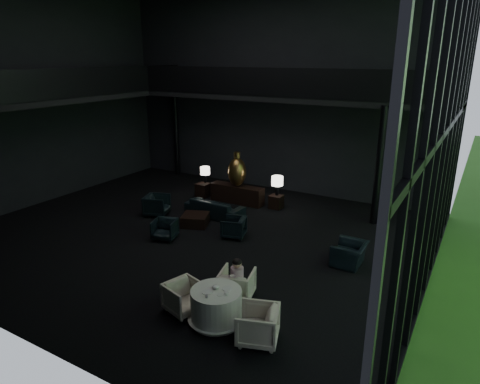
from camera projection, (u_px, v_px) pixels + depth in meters
The scene contains 33 objects.
floor at pixel (191, 235), 13.71m from camera, with size 14.00×12.00×0.02m, color black.
wall_back at pixel (275, 94), 17.44m from camera, with size 14.00×0.04×8.00m, color black.
wall_left at pixel (35, 98), 15.85m from camera, with size 0.04×12.00×8.00m, color black.
curtain_wall at pixel (447, 129), 9.17m from camera, with size 0.20×12.00×8.00m, color black, non-canonical shape.
mezzanine_left at pixel (53, 99), 15.37m from camera, with size 2.00×12.00×0.25m, color black.
mezzanine_back at pixel (288, 97), 16.13m from camera, with size 12.00×2.00×0.25m, color black.
railing_left at pixel (69, 83), 14.71m from camera, with size 0.06×12.00×1.00m, color black.
railing_back at pixel (277, 82), 15.13m from camera, with size 12.00×0.06×1.00m, color black.
column_nw at pixel (176, 133), 20.19m from camera, with size 0.24×0.24×4.00m, color black.
column_ne at pixel (379, 167), 14.10m from camera, with size 0.24×0.24×4.00m, color black.
console at pixel (237, 194), 16.67m from camera, with size 2.17×0.49×0.69m, color black.
bronze_urn at pixel (237, 171), 16.39m from camera, with size 0.71×0.71×1.32m.
side_table_left at pixel (203, 190), 17.44m from camera, with size 0.49×0.49×0.54m, color black.
table_lamp_left at pixel (205, 171), 17.36m from camera, with size 0.39×0.39×0.65m.
side_table_right at pixel (276, 202), 16.09m from camera, with size 0.46×0.46×0.50m, color black.
table_lamp_right at pixel (277, 182), 15.89m from camera, with size 0.43×0.43×0.73m.
sofa at pixel (215, 205), 15.22m from camera, with size 2.20×0.64×0.86m, color black.
lounge_armchair_west at pixel (157, 204), 15.33m from camera, with size 0.85×0.79×0.87m, color black.
lounge_armchair_east at pixel (234, 227), 13.49m from camera, with size 0.64×0.60×0.66m, color black.
lounge_armchair_south at pixel (165, 229), 13.34m from camera, with size 0.62×0.58×0.64m, color black.
window_armchair at pixel (350, 252), 11.69m from camera, with size 0.87×0.56×0.76m, color black.
coffee_table at pixel (195, 220), 14.48m from camera, with size 0.85×0.85×0.38m, color black.
dining_table at pixel (216, 308), 9.17m from camera, with size 1.24×1.24×0.75m.
dining_chair_north at pixel (237, 282), 10.07m from camera, with size 0.77×0.72×0.79m, color #B2A593.
dining_chair_east at pixel (258, 322), 8.50m from camera, with size 0.84×0.79×0.86m, color beige.
dining_chair_west at pixel (184, 296), 9.52m from camera, with size 0.74×0.70×0.77m, color beige.
child at pixel (237, 272), 9.80m from camera, with size 0.30×0.30×0.64m.
plate_a at pixel (207, 292), 8.97m from camera, with size 0.23×0.23×0.01m, color white.
plate_b at pixel (227, 289), 9.11m from camera, with size 0.22×0.22×0.02m, color white.
saucer at pixel (220, 295), 8.88m from camera, with size 0.14×0.14×0.01m, color white.
coffee_cup at pixel (226, 293), 8.87m from camera, with size 0.09×0.09×0.07m, color white.
cereal_bowl at pixel (216, 287), 9.11m from camera, with size 0.16×0.16×0.08m, color white.
cream_pot at pixel (207, 296), 8.77m from camera, with size 0.06×0.06×0.07m, color #99999E.
Camera 1 is at (7.70, -10.14, 5.49)m, focal length 32.00 mm.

